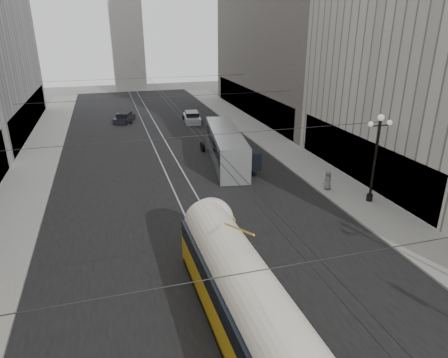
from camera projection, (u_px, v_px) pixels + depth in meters
road at (167, 158)px, 38.85m from camera, size 20.00×85.00×0.02m
sidewalk_left at (39, 157)px, 38.79m from camera, size 4.00×72.00×0.15m
sidewalk_right at (268, 139)px, 45.11m from camera, size 4.00×72.00×0.15m
rail_left at (159, 159)px, 38.65m from camera, size 0.12×85.00×0.04m
rail_right at (175, 157)px, 39.05m from camera, size 0.12×85.00×0.04m
distant_tower at (124, 8)px, 75.83m from camera, size 6.00×6.00×31.36m
lamppost_right_mid at (376, 154)px, 27.85m from camera, size 1.86×0.44×6.37m
catenary at (167, 99)px, 35.84m from camera, size 25.00×72.00×0.23m
streetcar at (253, 314)px, 15.40m from camera, size 2.96×16.59×3.64m
city_bus at (226, 145)px, 37.02m from camera, size 4.35×12.33×3.06m
sedan_white_far at (192, 118)px, 52.50m from camera, size 2.36×4.76×1.45m
sedan_dark_far at (125, 118)px, 52.77m from camera, size 3.11×4.39×1.28m
pedestrian_sidewalk_right at (328, 180)px, 30.86m from camera, size 0.81×0.58×1.51m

